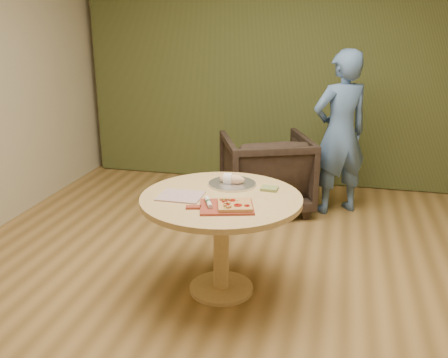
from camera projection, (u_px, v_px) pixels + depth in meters
name	position (u px, v px, depth m)	size (l,w,h in m)	color
room_shell	(232.00, 110.00, 3.11)	(5.04, 6.04, 2.84)	olive
curtain	(286.00, 66.00, 5.79)	(4.80, 0.14, 2.78)	#363E1C
pedestal_table	(221.00, 215.00, 3.56)	(1.15, 1.15, 0.75)	tan
pizza_paddle	(225.00, 207.00, 3.30)	(0.47, 0.36, 0.01)	maroon
flatbread_pizza	(235.00, 205.00, 3.28)	(0.27, 0.27, 0.04)	tan
cutlery_roll	(208.00, 202.00, 3.32)	(0.10, 0.19, 0.03)	silver
newspaper	(181.00, 196.00, 3.50)	(0.30, 0.25, 0.01)	beige
serving_tray	(232.00, 184.00, 3.74)	(0.36, 0.36, 0.02)	silver
bread_roll	(231.00, 179.00, 3.74)	(0.19, 0.09, 0.09)	#DDB487
green_packet	(269.00, 189.00, 3.64)	(0.12, 0.10, 0.02)	#56682E
armchair	(266.00, 169.00, 5.19)	(0.86, 0.80, 0.88)	black
person_standing	(340.00, 133.00, 5.00)	(0.61, 0.40, 1.66)	#4A6B9C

